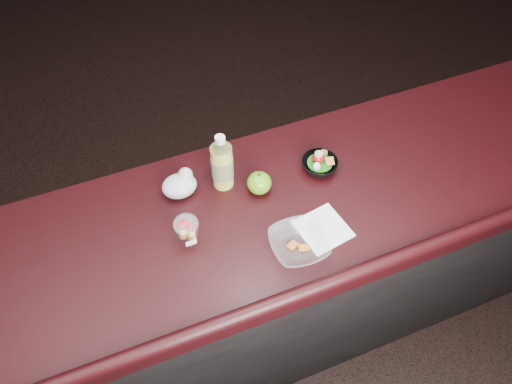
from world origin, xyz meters
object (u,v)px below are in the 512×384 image
at_px(takeout_bowl, 299,244).
at_px(snack_bowl, 319,164).
at_px(lemonade_bottle, 222,165).
at_px(green_apple, 259,183).
at_px(fruit_cup, 187,230).

bearing_deg(takeout_bowl, snack_bowl, 53.03).
distance_m(lemonade_bottle, snack_bowl, 0.37).
xyz_separation_m(green_apple, snack_bowl, (0.25, 0.01, -0.02)).
distance_m(green_apple, snack_bowl, 0.25).
height_order(green_apple, takeout_bowl, green_apple).
xyz_separation_m(lemonade_bottle, snack_bowl, (0.36, -0.06, -0.08)).
bearing_deg(takeout_bowl, green_apple, 96.24).
bearing_deg(fruit_cup, green_apple, 20.19).
relative_size(fruit_cup, takeout_bowl, 0.59).
bearing_deg(green_apple, lemonade_bottle, 144.31).
xyz_separation_m(fruit_cup, takeout_bowl, (0.33, -0.16, -0.04)).
height_order(lemonade_bottle, green_apple, lemonade_bottle).
distance_m(snack_bowl, takeout_bowl, 0.36).
xyz_separation_m(lemonade_bottle, green_apple, (0.11, -0.08, -0.06)).
distance_m(fruit_cup, snack_bowl, 0.56).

